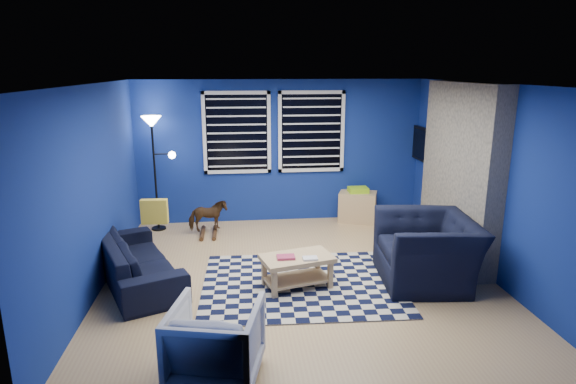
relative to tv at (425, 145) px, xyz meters
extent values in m
plane|color=tan|center=(-2.45, -2.00, -1.40)|extent=(5.00, 5.00, 0.00)
plane|color=white|center=(-2.45, -2.00, 1.10)|extent=(5.00, 5.00, 0.00)
plane|color=navy|center=(-2.45, 0.50, -0.15)|extent=(5.00, 0.00, 5.00)
plane|color=navy|center=(-4.95, -2.00, -0.15)|extent=(0.00, 5.00, 5.00)
plane|color=navy|center=(0.05, -2.00, -0.15)|extent=(0.00, 5.00, 5.00)
cube|color=gray|center=(-0.08, -1.50, -0.15)|extent=(0.26, 2.00, 2.50)
cube|color=black|center=(-0.22, -1.50, -1.05)|extent=(0.04, 0.70, 0.60)
cube|color=gray|center=(-0.35, -1.50, -1.36)|extent=(0.50, 1.20, 0.08)
cube|color=black|center=(-3.20, 0.48, 0.20)|extent=(1.05, 0.02, 1.30)
cube|color=white|center=(-3.20, 0.47, 0.88)|extent=(1.17, 0.05, 0.06)
cube|color=white|center=(-3.20, 0.47, -0.48)|extent=(1.17, 0.05, 0.06)
cube|color=black|center=(-1.90, 0.48, 0.20)|extent=(1.05, 0.02, 1.30)
cube|color=white|center=(-1.90, 0.47, 0.88)|extent=(1.17, 0.05, 0.06)
cube|color=white|center=(-1.90, 0.47, -0.48)|extent=(1.17, 0.05, 0.06)
cube|color=black|center=(0.00, 0.00, 0.00)|extent=(0.06, 1.00, 0.58)
cube|color=black|center=(-0.03, 0.00, 0.00)|extent=(0.01, 0.92, 0.50)
cube|color=black|center=(-2.44, -2.24, -1.39)|extent=(2.57, 2.09, 0.02)
imported|color=black|center=(-4.52, -1.92, -1.11)|extent=(2.14, 1.50, 0.58)
imported|color=black|center=(-0.82, -2.31, -0.98)|extent=(1.40, 1.25, 0.84)
imported|color=gray|center=(-3.45, -4.05, -1.04)|extent=(0.92, 0.93, 0.71)
imported|color=#4B2A18|center=(-3.71, -0.21, -1.07)|extent=(0.41, 0.66, 0.52)
cube|color=#DBAC7B|center=(-2.50, -2.32, -1.01)|extent=(0.97, 0.71, 0.06)
cube|color=#DBAC7B|center=(-2.50, -2.32, -1.28)|extent=(0.88, 0.61, 0.03)
cube|color=#9E2D4D|center=(-2.65, -2.37, -0.97)|extent=(0.25, 0.21, 0.03)
cube|color=silver|center=(-2.36, -2.43, -0.97)|extent=(0.21, 0.17, 0.03)
cube|color=#DBAC7B|center=(-2.87, -2.51, -1.22)|extent=(0.07, 0.07, 0.35)
cube|color=#DBAC7B|center=(-2.14, -2.51, -1.22)|extent=(0.07, 0.07, 0.35)
cube|color=#DBAC7B|center=(-2.87, -2.12, -1.22)|extent=(0.07, 0.07, 0.35)
cube|color=#DBAC7B|center=(-2.14, -2.12, -1.22)|extent=(0.07, 0.07, 0.35)
cube|color=#DBAC7B|center=(-1.08, 0.25, -1.13)|extent=(0.75, 0.62, 0.54)
cube|color=black|center=(-1.08, 0.25, -1.13)|extent=(0.66, 0.55, 0.43)
cube|color=#A2E31A|center=(-1.08, 0.25, -0.82)|extent=(0.41, 0.36, 0.09)
cylinder|color=black|center=(-4.57, 0.18, -1.38)|extent=(0.24, 0.24, 0.03)
cylinder|color=black|center=(-4.57, 0.18, -0.49)|extent=(0.04, 0.04, 1.80)
cone|color=white|center=(-4.57, 0.18, 0.44)|extent=(0.32, 0.32, 0.18)
sphere|color=white|center=(-4.27, 0.13, -0.11)|extent=(0.12, 0.12, 0.12)
cube|color=gold|center=(-4.37, -1.30, -0.65)|extent=(0.37, 0.12, 0.34)
camera|label=1|loc=(-3.23, -7.85, 1.28)|focal=30.00mm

